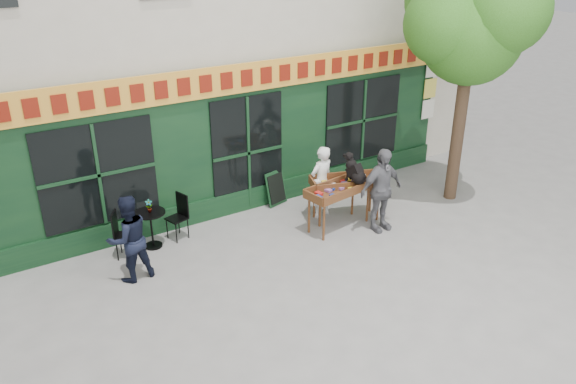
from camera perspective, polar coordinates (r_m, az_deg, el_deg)
name	(u,v)px	position (r m, az deg, el deg)	size (l,w,h in m)	color
ground	(307,252)	(11.04, 1.94, -6.15)	(80.00, 80.00, 0.00)	slate
street_tree	(472,17)	(12.82, 18.21, 16.53)	(3.05, 2.90, 5.60)	#382619
book_cart_center	(340,191)	(11.66, 5.27, 0.05)	(1.57, 0.82, 0.99)	brown
dog	(356,168)	(11.65, 6.87, 2.45)	(0.34, 0.60, 0.60)	black
woman	(321,182)	(12.14, 3.41, 1.04)	(0.59, 0.38, 1.61)	white
book_cart_right	(347,184)	(12.03, 5.99, 0.80)	(1.62, 1.08, 0.99)	brown
man_right	(381,190)	(11.66, 9.43, 0.19)	(1.05, 0.44, 1.79)	#5D5D62
bistro_table	(151,222)	(11.30, -13.76, -3.00)	(0.60, 0.60, 0.76)	black
bistro_chair_left	(120,231)	(11.10, -16.71, -3.81)	(0.49, 0.49, 0.95)	black
bistro_chair_right	(180,212)	(11.54, -10.94, -2.04)	(0.45, 0.45, 0.95)	black
potted_plant	(149,206)	(11.15, -13.94, -1.38)	(0.14, 0.09, 0.26)	gray
man_left	(129,239)	(10.24, -15.87, -4.59)	(0.79, 0.61, 1.62)	black
chalkboard	(276,188)	(12.80, -1.21, 0.39)	(0.59, 0.32, 0.79)	black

